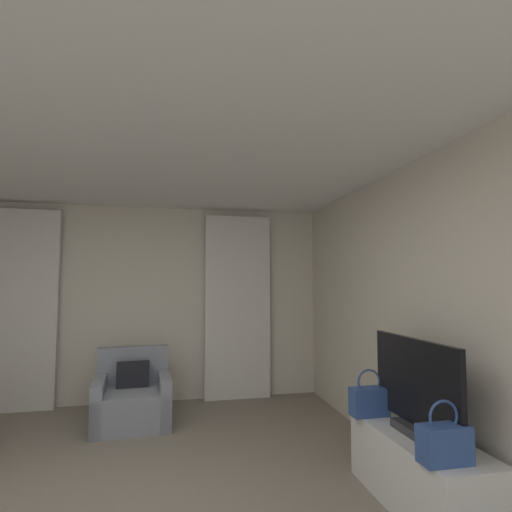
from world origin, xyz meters
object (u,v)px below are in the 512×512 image
Objects in this scene: armchair at (132,399)px; handbag_primary at (369,400)px; handbag_secondary at (444,443)px; tv_console at (419,472)px; tv_flatscreen at (415,389)px.

armchair is 2.37× the size of handbag_primary.
armchair is 2.37× the size of handbag_secondary.
handbag_primary is at bearing -40.44° from armchair.
armchair is 0.74× the size of tv_console.
handbag_primary is 1.00× the size of handbag_secondary.
tv_flatscreen is (2.14, -2.12, 0.54)m from armchair.
tv_console is 3.21× the size of handbag_secondary.
tv_flatscreen is at bearing 90.00° from tv_console.
armchair is 2.65m from handbag_primary.
armchair is 3.06m from tv_flatscreen.
handbag_primary reaches higher than tv_console.
handbag_secondary is at bearing -88.14° from handbag_primary.
tv_console is 3.21× the size of handbag_primary.
handbag_primary is 0.87m from handbag_secondary.
handbag_secondary is (0.03, -0.87, 0.00)m from handbag_primary.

